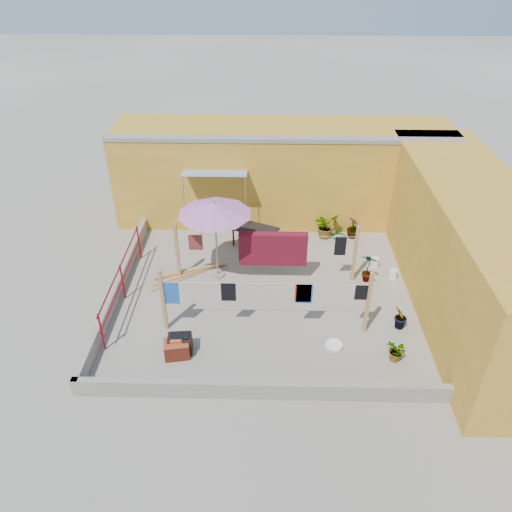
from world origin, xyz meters
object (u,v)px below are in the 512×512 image
brick_stack (177,349)px  water_jug_a (375,262)px  brazier (180,343)px  green_hose (339,236)px  white_basin (334,345)px  water_jug_b (393,274)px  outdoor_table (255,230)px  patio_umbrella (215,209)px  plant_back_a (326,226)px

brick_stack → water_jug_a: 6.61m
brazier → green_hose: (4.41, 5.40, -0.22)m
white_basin → green_hose: (0.70, 5.15, -0.01)m
white_basin → water_jug_b: water_jug_b is taller
brick_stack → white_basin: size_ratio=1.48×
outdoor_table → green_hose: bearing=12.4°
patio_umbrella → brazier: size_ratio=4.11×
brick_stack → green_hose: bearing=51.2°
white_basin → water_jug_a: water_jug_a is taller
patio_umbrella → green_hose: patio_umbrella is taller
water_jug_a → green_hose: size_ratio=0.70×
patio_umbrella → water_jug_a: bearing=7.2°
patio_umbrella → brick_stack: size_ratio=3.79×
brazier → green_hose: size_ratio=1.23×
white_basin → plant_back_a: bearing=87.3°
outdoor_table → brick_stack: 5.25m
brazier → plant_back_a: plant_back_a is taller
brazier → water_jug_a: bearing=35.1°
brazier → water_jug_b: size_ratio=1.76×
white_basin → water_jug_b: size_ratio=1.29×
patio_umbrella → water_jug_a: (4.68, 0.59, -2.05)m
outdoor_table → white_basin: bearing=-65.7°
water_jug_b → green_hose: water_jug_b is taller
water_jug_b → plant_back_a: (-1.76, 2.29, 0.27)m
patio_umbrella → water_jug_b: (5.09, -0.00, -2.05)m
patio_umbrella → water_jug_a: 5.14m
brazier → brick_stack: bearing=-110.8°
brazier → white_basin: bearing=3.9°
green_hose → water_jug_a: bearing=-62.1°
outdoor_table → patio_umbrella: bearing=-122.0°
water_jug_a → plant_back_a: size_ratio=0.40×
patio_umbrella → white_basin: 4.75m
brazier → plant_back_a: (3.95, 5.42, 0.17)m
patio_umbrella → plant_back_a: bearing=34.5°
white_basin → water_jug_a: size_ratio=1.29×
brazier → water_jug_a: brazier is taller
patio_umbrella → white_basin: patio_umbrella is taller
white_basin → water_jug_a: bearing=65.4°
water_jug_a → water_jug_b: same height
outdoor_table → plant_back_a: size_ratio=1.88×
water_jug_b → plant_back_a: plant_back_a is taller
water_jug_b → plant_back_a: bearing=127.6°
outdoor_table → white_basin: size_ratio=3.62×
water_jug_a → brick_stack: bearing=-144.1°
brick_stack → patio_umbrella: bearing=78.4°
green_hose → water_jug_b: bearing=-60.2°
patio_umbrella → brazier: (-0.62, -3.13, -1.96)m
water_jug_a → plant_back_a: 2.18m
brazier → patio_umbrella: bearing=78.8°
water_jug_a → plant_back_a: (-1.35, 1.70, 0.27)m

